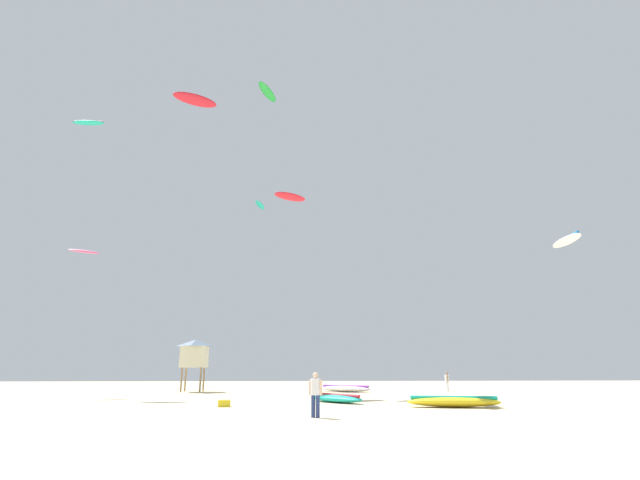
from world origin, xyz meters
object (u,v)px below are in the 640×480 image
cooler_box (224,403)px  person_midground (447,380)px  lifeguard_tower (195,353)px  kite_aloft_5 (260,205)px  kite_aloft_2 (267,92)px  kite_aloft_3 (290,197)px  kite_aloft_4 (88,123)px  kite_aloft_1 (195,100)px  kite_grounded_near (345,389)px  person_foreground (316,391)px  kite_grounded_far (454,402)px  kite_aloft_6 (566,241)px  kite_aloft_0 (84,251)px  kite_grounded_mid (336,398)px

cooler_box → person_midground: bearing=43.4°
lifeguard_tower → kite_aloft_5: (4.03, 12.91, 17.79)m
kite_aloft_2 → kite_aloft_5: bearing=94.8°
kite_aloft_3 → kite_aloft_4: bearing=170.3°
person_midground → cooler_box: bearing=44.5°
kite_aloft_1 → kite_aloft_5: size_ratio=1.35×
kite_grounded_near → kite_aloft_1: (-14.10, 1.75, 26.76)m
person_midground → kite_aloft_3: (-13.30, -4.29, 14.26)m
person_foreground → kite_aloft_4: 35.17m
kite_grounded_far → kite_aloft_2: size_ratio=1.40×
person_foreground → kite_grounded_far: size_ratio=0.36×
kite_aloft_5 → kite_grounded_near: bearing=-59.8°
cooler_box → lifeguard_tower: bearing=106.2°
kite_aloft_3 → kite_aloft_6: (20.51, -3.33, -4.23)m
kite_aloft_5 → kite_aloft_6: (24.14, -21.25, -9.90)m
lifeguard_tower → kite_aloft_4: bearing=-169.5°
person_foreground → kite_aloft_1: kite_aloft_1 is taller
kite_grounded_near → kite_aloft_3: bearing=-142.6°
kite_aloft_1 → kite_aloft_6: (29.91, -8.68, -16.08)m
lifeguard_tower → cooler_box: (4.68, -16.08, -2.89)m
kite_grounded_near → kite_aloft_3: 16.04m
lifeguard_tower → kite_grounded_near: bearing=-6.5°
kite_aloft_1 → kite_aloft_6: bearing=-16.2°
person_foreground → kite_aloft_5: size_ratio=0.51×
cooler_box → kite_grounded_near: bearing=62.4°
kite_aloft_2 → kite_aloft_4: 16.47m
kite_aloft_2 → kite_aloft_3: (2.06, 0.72, -9.04)m
kite_aloft_0 → kite_aloft_1: 18.59m
kite_grounded_mid → lifeguard_tower: (-10.39, 13.48, 2.83)m
person_foreground → kite_aloft_6: bearing=148.3°
person_midground → kite_aloft_0: bearing=9.9°
kite_aloft_1 → kite_aloft_5: bearing=65.3°
person_foreground → kite_aloft_4: size_ratio=0.59×
person_midground → kite_aloft_2: kite_aloft_2 is taller
person_foreground → lifeguard_tower: (-8.80, 21.61, 2.10)m
kite_grounded_far → cooler_box: (-10.98, 1.13, -0.09)m
person_midground → kite_grounded_near: person_midground is taller
lifeguard_tower → kite_aloft_3: size_ratio=1.47×
kite_grounded_far → lifeguard_tower: bearing=132.3°
person_foreground → kite_grounded_near: bearing=-166.1°
kite_aloft_4 → kite_aloft_6: kite_aloft_4 is taller
person_midground → kite_aloft_4: (-31.33, -1.21, 22.00)m
kite_grounded_far → cooler_box: kite_grounded_far is taller
kite_grounded_near → kite_aloft_4: bearing=-178.7°
kite_aloft_5 → kite_aloft_4: bearing=-134.2°
person_foreground → lifeguard_tower: size_ratio=0.40×
person_foreground → kite_grounded_near: (3.56, 20.20, -0.69)m
kite_grounded_mid → kite_aloft_5: (-6.37, 26.40, 20.62)m
cooler_box → person_foreground: bearing=-53.3°
kite_aloft_1 → person_foreground: bearing=-64.4°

